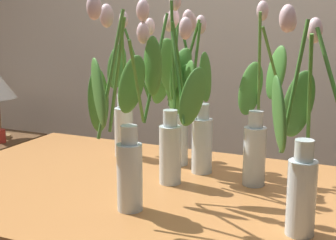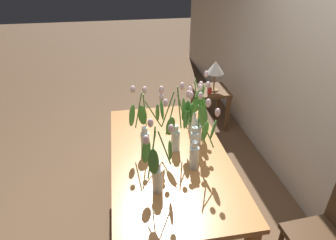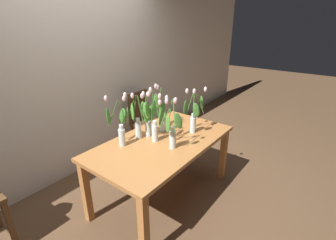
{
  "view_description": "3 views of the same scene",
  "coord_description": "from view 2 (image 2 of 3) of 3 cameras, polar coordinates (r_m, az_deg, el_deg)",
  "views": [
    {
      "loc": [
        0.53,
        -1.24,
        1.24
      ],
      "look_at": [
        -0.06,
        0.07,
        0.94
      ],
      "focal_mm": 51.46,
      "sensor_mm": 36.0,
      "label": 1
    },
    {
      "loc": [
        1.8,
        -0.32,
        2.12
      ],
      "look_at": [
        -0.1,
        0.01,
        1.0
      ],
      "focal_mm": 30.98,
      "sensor_mm": 36.0,
      "label": 2
    },
    {
      "loc": [
        -1.8,
        -1.44,
        1.93
      ],
      "look_at": [
        0.01,
        -0.07,
        0.99
      ],
      "focal_mm": 25.86,
      "sensor_mm": 36.0,
      "label": 3
    }
  ],
  "objects": [
    {
      "name": "ground_plane",
      "position": [
        2.8,
        0.22,
        -18.96
      ],
      "size": [
        18.0,
        18.0,
        0.0
      ],
      "primitive_type": "plane",
      "color": "brown"
    },
    {
      "name": "side_table",
      "position": [
        3.92,
        8.35,
        4.42
      ],
      "size": [
        0.44,
        0.44,
        0.55
      ],
      "color": "brown",
      "rests_on": "ground"
    },
    {
      "name": "tulip_vase_2",
      "position": [
        1.85,
        -2.17,
        -9.22
      ],
      "size": [
        0.24,
        0.21,
        0.53
      ],
      "color": "silver",
      "rests_on": "dining_table"
    },
    {
      "name": "table_lamp",
      "position": [
        3.73,
        9.31,
        10.04
      ],
      "size": [
        0.22,
        0.22,
        0.4
      ],
      "color": "olive",
      "rests_on": "side_table"
    },
    {
      "name": "dining_table",
      "position": [
        2.35,
        0.25,
        -8.57
      ],
      "size": [
        1.6,
        0.9,
        0.74
      ],
      "color": "#B7753D",
      "rests_on": "ground"
    },
    {
      "name": "tulip_vase_0",
      "position": [
        2.23,
        -4.55,
        -1.71
      ],
      "size": [
        0.14,
        0.28,
        0.56
      ],
      "color": "silver",
      "rests_on": "dining_table"
    },
    {
      "name": "tulip_vase_1",
      "position": [
        2.21,
        1.49,
        -1.16
      ],
      "size": [
        0.22,
        0.25,
        0.58
      ],
      "color": "silver",
      "rests_on": "dining_table"
    },
    {
      "name": "pillar_candle",
      "position": [
        3.74,
        8.18,
        5.71
      ],
      "size": [
        0.06,
        0.06,
        0.07
      ],
      "primitive_type": "cylinder",
      "color": "#B72D23",
      "rests_on": "side_table"
    },
    {
      "name": "tulip_vase_3",
      "position": [
        2.24,
        4.71,
        -2.31
      ],
      "size": [
        0.14,
        0.14,
        0.53
      ],
      "color": "silver",
      "rests_on": "dining_table"
    },
    {
      "name": "tulip_vase_5",
      "position": [
        2.31,
        5.85,
        -0.05
      ],
      "size": [
        0.25,
        0.21,
        0.52
      ],
      "color": "silver",
      "rests_on": "dining_table"
    },
    {
      "name": "dining_chair",
      "position": [
        2.31,
        30.06,
        -18.82
      ],
      "size": [
        0.42,
        0.42,
        0.93
      ],
      "color": "#4C331E",
      "rests_on": "ground"
    },
    {
      "name": "tulip_vase_4",
      "position": [
        2.52,
        5.37,
        1.57
      ],
      "size": [
        0.23,
        0.17,
        0.53
      ],
      "color": "silver",
      "rests_on": "dining_table"
    },
    {
      "name": "tulip_vase_6",
      "position": [
        2.07,
        6.13,
        -5.36
      ],
      "size": [
        0.17,
        0.18,
        0.55
      ],
      "color": "silver",
      "rests_on": "dining_table"
    }
  ]
}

